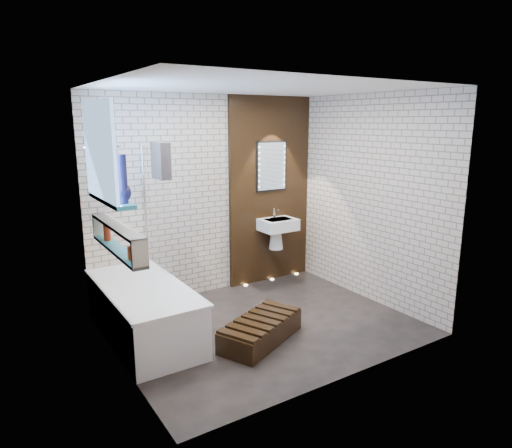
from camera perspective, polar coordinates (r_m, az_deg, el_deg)
ground at (r=5.31m, az=0.89°, el=-12.51°), size 3.20×3.20×0.00m
room_shell at (r=4.89m, az=0.95°, el=1.39°), size 3.24×3.20×2.60m
walnut_panel at (r=6.46m, az=1.75°, el=4.16°), size 1.30×0.06×2.60m
clerestory_window at (r=4.50m, az=-18.70°, el=7.45°), size 0.18×1.00×0.94m
display_niche at (r=4.43m, az=-16.93°, el=-1.73°), size 0.14×1.30×0.26m
bathtub at (r=5.07m, az=-13.85°, el=-10.54°), size 0.79×1.74×0.70m
bath_screen at (r=5.30m, az=-12.34°, el=1.74°), size 0.01×0.78×1.40m
towel at (r=5.02m, az=-11.80°, el=7.75°), size 0.11×0.30×0.39m
shower_head at (r=5.14m, az=-17.52°, el=9.22°), size 0.18×0.18×0.02m
washbasin at (r=6.39m, az=2.71°, el=-0.60°), size 0.50×0.36×0.58m
led_mirror at (r=6.38m, az=1.96°, el=7.22°), size 0.50×0.02×0.70m
walnut_step at (r=4.92m, az=0.60°, el=-13.22°), size 1.09×0.82×0.22m
niche_bottles at (r=4.50m, az=-17.17°, el=-1.87°), size 0.07×0.87×0.17m
sill_vases at (r=4.39m, az=-17.13°, el=4.48°), size 0.20×0.58×0.43m
floor_uplights at (r=6.72m, az=2.01°, el=-6.91°), size 0.96×0.06×0.01m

